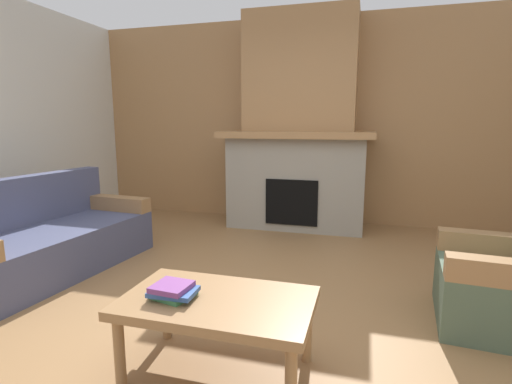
# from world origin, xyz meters

# --- Properties ---
(ground) EXTENTS (9.00, 9.00, 0.00)m
(ground) POSITION_xyz_m (0.00, 0.00, 0.00)
(ground) COLOR olive
(wall_back_wood_panel) EXTENTS (6.00, 0.12, 2.70)m
(wall_back_wood_panel) POSITION_xyz_m (0.00, 3.00, 1.35)
(wall_back_wood_panel) COLOR #A87A4C
(wall_back_wood_panel) RESTS_ON ground
(fireplace) EXTENTS (1.90, 0.82, 2.70)m
(fireplace) POSITION_xyz_m (0.00, 2.62, 1.16)
(fireplace) COLOR gray
(fireplace) RESTS_ON ground
(couch) EXTENTS (1.00, 1.87, 0.85)m
(couch) POSITION_xyz_m (-1.89, 0.41, 0.29)
(couch) COLOR #474C6B
(couch) RESTS_ON ground
(armchair) EXTENTS (0.83, 0.83, 0.85)m
(armchair) POSITION_xyz_m (1.80, 0.41, 0.29)
(armchair) COLOR #4C604C
(armchair) RESTS_ON ground
(coffee_table) EXTENTS (1.00, 0.60, 0.43)m
(coffee_table) POSITION_xyz_m (0.14, -0.57, 0.38)
(coffee_table) COLOR #997047
(coffee_table) RESTS_ON ground
(book_stack_near_edge) EXTENTS (0.25, 0.23, 0.08)m
(book_stack_near_edge) POSITION_xyz_m (-0.08, -0.63, 0.47)
(book_stack_near_edge) COLOR #3D7F4C
(book_stack_near_edge) RESTS_ON coffee_table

